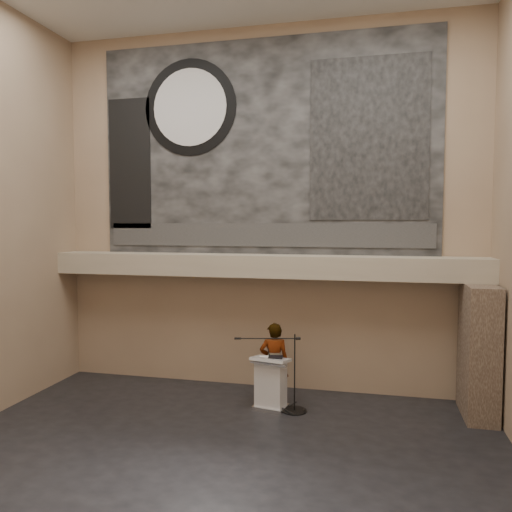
# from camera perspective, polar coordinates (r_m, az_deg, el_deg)

# --- Properties ---
(floor) EXTENTS (10.00, 10.00, 0.00)m
(floor) POSITION_cam_1_polar(r_m,az_deg,el_deg) (8.89, -5.09, -22.51)
(floor) COLOR black
(floor) RESTS_ON ground
(wall_back) EXTENTS (10.00, 0.02, 8.50)m
(wall_back) POSITION_cam_1_polar(r_m,az_deg,el_deg) (11.83, 0.89, 5.33)
(wall_back) COLOR #8E735A
(wall_back) RESTS_ON floor
(wall_front) EXTENTS (10.00, 0.02, 8.50)m
(wall_front) POSITION_cam_1_polar(r_m,az_deg,el_deg) (4.37, -22.23, 7.57)
(wall_front) COLOR #8E735A
(wall_front) RESTS_ON floor
(soffit) EXTENTS (10.00, 0.80, 0.50)m
(soffit) POSITION_cam_1_polar(r_m,az_deg,el_deg) (11.48, 0.45, -1.11)
(soffit) COLOR #9F927B
(soffit) RESTS_ON wall_back
(sprinkler_left) EXTENTS (0.04, 0.04, 0.06)m
(sprinkler_left) POSITION_cam_1_polar(r_m,az_deg,el_deg) (11.91, -7.13, -2.32)
(sprinkler_left) COLOR #B2893D
(sprinkler_left) RESTS_ON soffit
(sprinkler_right) EXTENTS (0.04, 0.04, 0.06)m
(sprinkler_right) POSITION_cam_1_polar(r_m,az_deg,el_deg) (11.20, 9.93, -2.74)
(sprinkler_right) COLOR #B2893D
(sprinkler_right) RESTS_ON soffit
(banner) EXTENTS (8.00, 0.05, 5.00)m
(banner) POSITION_cam_1_polar(r_m,az_deg,el_deg) (11.93, 0.86, 12.32)
(banner) COLOR black
(banner) RESTS_ON wall_back
(banner_text_strip) EXTENTS (7.76, 0.02, 0.55)m
(banner_text_strip) POSITION_cam_1_polar(r_m,az_deg,el_deg) (11.76, 0.81, 2.42)
(banner_text_strip) COLOR #2D2D2D
(banner_text_strip) RESTS_ON banner
(banner_clock_rim) EXTENTS (2.30, 0.02, 2.30)m
(banner_clock_rim) POSITION_cam_1_polar(r_m,az_deg,el_deg) (12.58, -7.56, 16.48)
(banner_clock_rim) COLOR black
(banner_clock_rim) RESTS_ON banner
(banner_clock_face) EXTENTS (1.84, 0.02, 1.84)m
(banner_clock_face) POSITION_cam_1_polar(r_m,az_deg,el_deg) (12.56, -7.59, 16.50)
(banner_clock_face) COLOR silver
(banner_clock_face) RESTS_ON banner
(banner_building_print) EXTENTS (2.60, 0.02, 3.60)m
(banner_building_print) POSITION_cam_1_polar(r_m,az_deg,el_deg) (11.64, 12.75, 12.94)
(banner_building_print) COLOR black
(banner_building_print) RESTS_ON banner
(banner_brick_print) EXTENTS (1.10, 0.02, 3.20)m
(banner_brick_print) POSITION_cam_1_polar(r_m,az_deg,el_deg) (13.00, -14.22, 10.17)
(banner_brick_print) COLOR black
(banner_brick_print) RESTS_ON banner
(stone_pier) EXTENTS (0.60, 1.40, 2.70)m
(stone_pier) POSITION_cam_1_polar(r_m,az_deg,el_deg) (11.22, 24.11, -9.85)
(stone_pier) COLOR #46372B
(stone_pier) RESTS_ON floor
(lectern) EXTENTS (0.85, 0.68, 1.14)m
(lectern) POSITION_cam_1_polar(r_m,az_deg,el_deg) (10.87, 1.69, -14.33)
(lectern) COLOR silver
(lectern) RESTS_ON floor
(binder) EXTENTS (0.32, 0.27, 0.04)m
(binder) POSITION_cam_1_polar(r_m,az_deg,el_deg) (10.69, 2.23, -11.48)
(binder) COLOR black
(binder) RESTS_ON lectern
(papers) EXTENTS (0.29, 0.33, 0.00)m
(papers) POSITION_cam_1_polar(r_m,az_deg,el_deg) (10.73, 1.01, -11.50)
(papers) COLOR white
(papers) RESTS_ON lectern
(speaker_person) EXTENTS (0.71, 0.53, 1.76)m
(speaker_person) POSITION_cam_1_polar(r_m,az_deg,el_deg) (11.19, 2.08, -12.05)
(speaker_person) COLOR silver
(speaker_person) RESTS_ON floor
(mic_stand) EXTENTS (1.48, 0.55, 1.63)m
(mic_stand) POSITION_cam_1_polar(r_m,az_deg,el_deg) (10.87, 4.17, -16.03)
(mic_stand) COLOR black
(mic_stand) RESTS_ON floor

